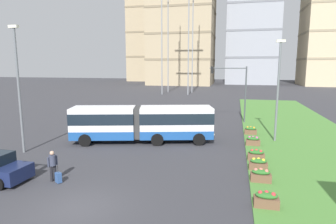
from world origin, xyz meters
TOP-DOWN VIEW (x-y plane):
  - ground_plane at (0.00, 0.00)m, footprint 260.00×260.00m
  - grass_median at (12.69, 10.00)m, footprint 10.00×70.00m
  - articulated_bus at (-0.78, 11.55)m, footprint 12.02×5.53m
  - pedestrian_crossing at (-3.03, 2.50)m, footprint 0.36×0.52m
  - rolling_suitcase at (-2.58, 2.30)m, footprint 0.43×0.39m
  - flower_planter_0 at (8.29, 2.00)m, footprint 1.10×0.56m
  - flower_planter_1 at (8.29, 4.92)m, footprint 1.10×0.56m
  - flower_planter_2 at (8.29, 6.79)m, footprint 1.10×0.56m
  - flower_planter_3 at (8.29, 8.63)m, footprint 1.10×0.56m
  - flower_planter_4 at (8.29, 12.38)m, footprint 1.10×0.56m
  - flower_planter_5 at (8.29, 16.16)m, footprint 1.10×0.56m
  - traffic_light_far_right at (6.58, 22.00)m, footprint 4.15×0.28m
  - streetlight_left at (-8.50, 6.67)m, footprint 0.70×0.28m
  - streetlight_median at (10.19, 14.20)m, footprint 0.70×0.28m
  - apartment_tower_west at (-30.00, 110.46)m, footprint 17.01×16.06m
  - apartment_tower_westcentre at (-11.80, 88.67)m, footprint 21.72×19.19m
  - apartment_tower_centre at (12.09, 98.57)m, footprint 18.15×17.13m
  - apartment_tower_eastcentre at (35.24, 93.08)m, footprint 14.64×16.22m
  - transmission_pylon at (-6.49, 54.58)m, footprint 9.00×6.24m

SIDE VIEW (x-z plane):
  - ground_plane at x=0.00m, z-range 0.00..0.00m
  - grass_median at x=12.69m, z-range 0.00..0.08m
  - rolling_suitcase at x=-2.58m, z-range -0.17..0.80m
  - flower_planter_0 at x=8.29m, z-range 0.06..0.80m
  - flower_planter_1 at x=8.29m, z-range 0.06..0.80m
  - flower_planter_2 at x=8.29m, z-range 0.06..0.80m
  - flower_planter_3 at x=8.29m, z-range 0.06..0.80m
  - flower_planter_4 at x=8.29m, z-range 0.06..0.80m
  - flower_planter_5 at x=8.29m, z-range 0.06..0.80m
  - pedestrian_crossing at x=-3.03m, z-range 0.13..1.87m
  - articulated_bus at x=-0.78m, z-range 0.15..3.15m
  - traffic_light_far_right at x=6.58m, z-range 1.18..7.54m
  - streetlight_median at x=10.19m, z-range 0.44..8.93m
  - streetlight_left at x=-8.50m, z-range 0.45..9.66m
  - transmission_pylon at x=-6.49m, z-range 1.46..37.41m
  - apartment_tower_west at x=-30.00m, z-range 0.02..39.95m
  - apartment_tower_westcentre at x=-11.80m, z-range 0.02..41.27m
  - apartment_tower_eastcentre at x=35.24m, z-range 0.02..41.64m
  - apartment_tower_centre at x=12.09m, z-range 0.02..45.06m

